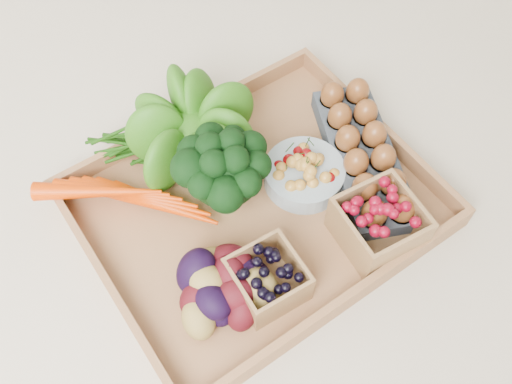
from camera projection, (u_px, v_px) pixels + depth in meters
ground at (256, 211)px, 0.97m from camera, size 4.00×4.00×0.00m
tray at (256, 209)px, 0.97m from camera, size 0.55×0.45×0.01m
carrots at (140, 197)px, 0.94m from camera, size 0.21×0.15×0.05m
lettuce at (191, 125)px, 0.95m from camera, size 0.16×0.16×0.16m
broccoli at (225, 183)px, 0.91m from camera, size 0.15×0.15×0.12m
cherry_bowl at (304, 175)px, 0.97m from camera, size 0.14×0.14×0.04m
egg_carton at (362, 159)px, 0.99m from camera, size 0.22×0.32×0.04m
potatoes at (222, 287)px, 0.83m from camera, size 0.16×0.16×0.09m
punnet_blackberry at (268, 279)px, 0.85m from camera, size 0.11×0.11×0.07m
punnet_raspberry at (379, 224)px, 0.89m from camera, size 0.13×0.13×0.08m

